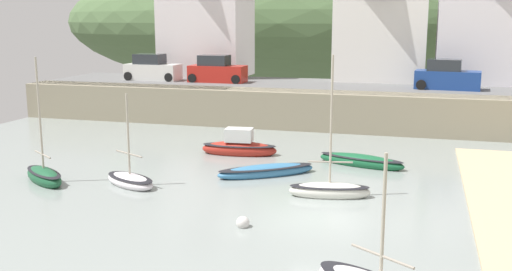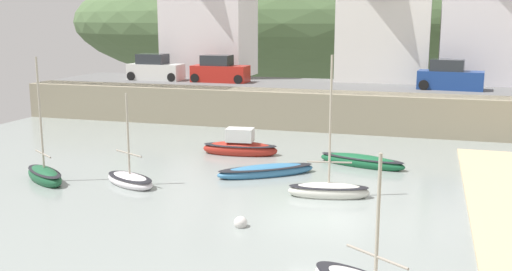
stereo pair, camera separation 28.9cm
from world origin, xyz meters
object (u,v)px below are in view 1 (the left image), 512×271
dinghy_open_wooden (130,180)px  parked_car_by_wall (217,71)px  sailboat_blue_trim (330,190)px  mooring_buoy (243,223)px  waterfront_building_centre (381,22)px  sailboat_tall_mast (239,147)px  sailboat_nearest_shore (44,176)px  parked_car_end_of_row (447,77)px  parked_car_near_slipway (152,69)px  sailboat_far_left (361,161)px  waterfront_building_right (506,15)px  waterfront_building_left (206,8)px  sailboat_white_hull (266,171)px

dinghy_open_wooden → parked_car_by_wall: (-2.77, 18.68, 2.98)m
sailboat_blue_trim → mooring_buoy: 4.81m
waterfront_building_centre → sailboat_tall_mast: bearing=-109.6°
sailboat_nearest_shore → parked_car_end_of_row: sailboat_nearest_shore is taller
parked_car_near_slipway → sailboat_far_left: bearing=-35.4°
waterfront_building_right → dinghy_open_wooden: (-16.97, -23.18, -6.97)m
sailboat_blue_trim → sailboat_nearest_shore: (-12.19, -1.30, 0.01)m
sailboat_tall_mast → waterfront_building_right: bearing=43.3°
sailboat_far_left → sailboat_tall_mast: bearing=-170.1°
waterfront_building_right → parked_car_end_of_row: size_ratio=2.22×
waterfront_building_right → parked_car_near_slipway: waterfront_building_right is taller
sailboat_far_left → mooring_buoy: size_ratio=9.58×
waterfront_building_left → sailboat_white_hull: (10.35, -20.02, -7.53)m
sailboat_blue_trim → sailboat_white_hull: (-3.25, 2.42, -0.08)m
dinghy_open_wooden → parked_car_by_wall: 19.12m
sailboat_nearest_shore → sailboat_tall_mast: bearing=83.0°
waterfront_building_left → dinghy_open_wooden: bearing=-77.3°
sailboat_blue_trim → parked_car_near_slipway: size_ratio=1.40×
sailboat_far_left → sailboat_nearest_shore: (-12.86, -6.69, 0.07)m
waterfront_building_left → sailboat_white_hull: bearing=-62.7°
waterfront_building_right → sailboat_white_hull: bearing=-120.6°
sailboat_tall_mast → sailboat_nearest_shore: (-6.51, -7.36, -0.09)m
waterfront_building_centre → sailboat_nearest_shore: 27.51m
waterfront_building_centre → sailboat_white_hull: (-3.40, -20.02, -6.48)m
waterfront_building_right → sailboat_tall_mast: size_ratio=2.32×
sailboat_tall_mast → dinghy_open_wooden: (-2.69, -6.80, -0.15)m
sailboat_white_hull → mooring_buoy: 6.72m
dinghy_open_wooden → mooring_buoy: dinghy_open_wooden is taller
waterfront_building_right → mooring_buoy: 29.66m
sailboat_nearest_shore → mooring_buoy: (9.90, -2.92, -0.15)m
waterfront_building_centre → sailboat_white_hull: bearing=-99.6°
sailboat_blue_trim → sailboat_tall_mast: (-5.68, 6.05, 0.10)m
sailboat_blue_trim → dinghy_open_wooden: bearing=174.5°
sailboat_far_left → parked_car_by_wall: (-11.81, 12.56, 2.98)m
sailboat_nearest_shore → sailboat_far_left: bearing=62.0°
parked_car_near_slipway → parked_car_by_wall: bearing=1.1°
sailboat_far_left → sailboat_white_hull: bearing=-127.1°
sailboat_far_left → sailboat_tall_mast: sailboat_tall_mast is taller
waterfront_building_centre → mooring_buoy: 27.57m
parked_car_near_slipway → sailboat_blue_trim: bearing=-46.6°
sailboat_far_left → waterfront_building_right: bearing=81.0°
dinghy_open_wooden → parked_car_end_of_row: parked_car_end_of_row is taller
mooring_buoy → parked_car_end_of_row: bearing=72.2°
waterfront_building_centre → mooring_buoy: waterfront_building_centre is taller
parked_car_by_wall → waterfront_building_left: bearing=118.8°
dinghy_open_wooden → parked_car_near_slipway: size_ratio=0.98×
waterfront_building_centre → waterfront_building_right: (8.46, 0.00, 0.51)m
parked_car_near_slipway → mooring_buoy: bearing=-56.6°
waterfront_building_centre → waterfront_building_right: 8.47m
sailboat_nearest_shore → parked_car_by_wall: 19.49m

